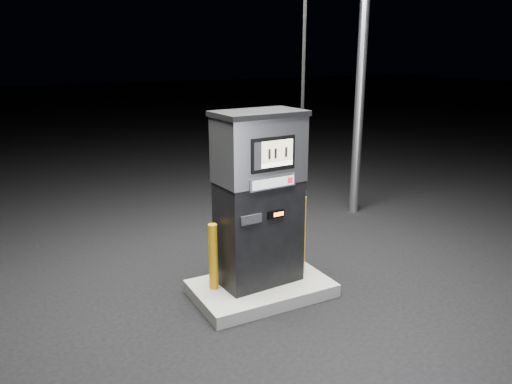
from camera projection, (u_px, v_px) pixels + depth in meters
name	position (u px, v px, depth m)	size (l,w,h in m)	color
ground	(261.00, 294.00, 5.98)	(80.00, 80.00, 0.00)	black
pump_island	(261.00, 288.00, 5.96)	(1.60, 1.00, 0.15)	slate
fuel_dispenser	(259.00, 197.00, 5.72)	(1.13, 0.67, 4.21)	black
bollard_left	(213.00, 257.00, 5.70)	(0.10, 0.10, 0.79)	#C4820A
bollard_right	(300.00, 235.00, 6.07)	(0.13, 0.13, 0.99)	#C4820A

